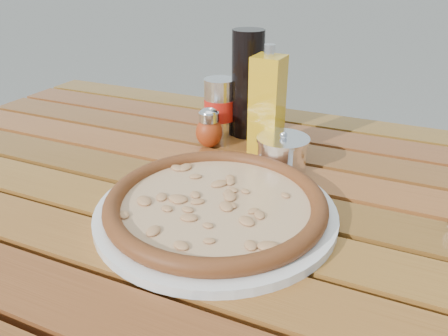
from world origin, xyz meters
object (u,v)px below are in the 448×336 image
at_px(soda_can, 220,107).
at_px(parmesan_tin, 282,152).
at_px(pizza, 216,202).
at_px(dark_bottle, 247,84).
at_px(pepper_shaker, 209,128).
at_px(oregano_shaker, 267,131).
at_px(plate, 216,211).
at_px(olive_oil_cruet, 267,106).
at_px(table, 219,227).

height_order(soda_can, parmesan_tin, soda_can).
bearing_deg(pizza, dark_bottle, 103.49).
bearing_deg(dark_bottle, pepper_shaker, -115.91).
height_order(oregano_shaker, soda_can, soda_can).
bearing_deg(soda_can, plate, -66.57).
bearing_deg(olive_oil_cruet, plate, -88.29).
xyz_separation_m(olive_oil_cruet, parmesan_tin, (0.05, -0.05, -0.07)).
xyz_separation_m(oregano_shaker, dark_bottle, (-0.07, 0.06, 0.07)).
bearing_deg(table, pepper_shaker, 120.93).
xyz_separation_m(pepper_shaker, soda_can, (-0.01, 0.07, 0.02)).
distance_m(plate, oregano_shaker, 0.27).
height_order(plate, olive_oil_cruet, olive_oil_cruet).
relative_size(pizza, pepper_shaker, 4.86).
xyz_separation_m(table, pepper_shaker, (-0.09, 0.16, 0.11)).
relative_size(oregano_shaker, parmesan_tin, 0.68).
distance_m(pizza, dark_bottle, 0.34).
distance_m(dark_bottle, olive_oil_cruet, 0.11).
relative_size(pizza, oregano_shaker, 4.86).
relative_size(table, soda_can, 11.67).
distance_m(pepper_shaker, oregano_shaker, 0.12).
relative_size(dark_bottle, olive_oil_cruet, 1.05).
bearing_deg(oregano_shaker, soda_can, 160.76).
bearing_deg(plate, pizza, 0.00).
xyz_separation_m(pizza, olive_oil_cruet, (-0.01, 0.25, 0.07)).
distance_m(oregano_shaker, dark_bottle, 0.11).
bearing_deg(oregano_shaker, plate, -87.48).
xyz_separation_m(table, pizza, (0.03, -0.08, 0.10)).
xyz_separation_m(soda_can, parmesan_tin, (0.17, -0.11, -0.03)).
xyz_separation_m(pizza, soda_can, (-0.13, 0.31, 0.04)).
distance_m(pizza, parmesan_tin, 0.20).
relative_size(table, olive_oil_cruet, 6.67).
relative_size(pizza, dark_bottle, 1.81).
bearing_deg(olive_oil_cruet, pizza, -88.29).
bearing_deg(dark_bottle, table, -78.98).
bearing_deg(soda_can, olive_oil_cruet, -25.69).
bearing_deg(parmesan_tin, pepper_shaker, 168.11).
bearing_deg(soda_can, dark_bottle, 18.12).
bearing_deg(parmesan_tin, olive_oil_cruet, 134.99).
height_order(dark_bottle, olive_oil_cruet, dark_bottle).
distance_m(dark_bottle, soda_can, 0.08).
bearing_deg(parmesan_tin, plate, -101.84).
bearing_deg(table, olive_oil_cruet, 82.58).
distance_m(table, pizza, 0.13).
bearing_deg(dark_bottle, soda_can, -161.88).
xyz_separation_m(oregano_shaker, soda_can, (-0.12, 0.04, 0.02)).
height_order(oregano_shaker, parmesan_tin, oregano_shaker).
distance_m(plate, pizza, 0.02).
distance_m(pepper_shaker, olive_oil_cruet, 0.13).
xyz_separation_m(pizza, dark_bottle, (-0.08, 0.32, 0.09)).
height_order(plate, oregano_shaker, oregano_shaker).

